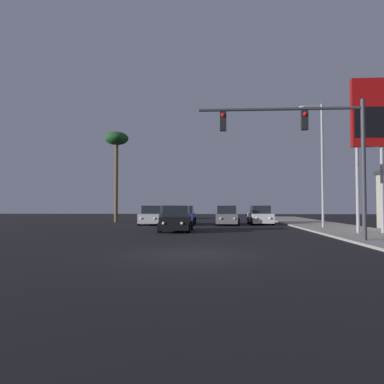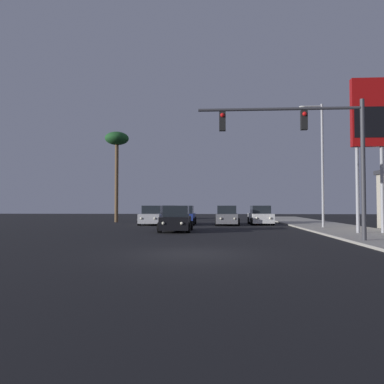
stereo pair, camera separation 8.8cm
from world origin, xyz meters
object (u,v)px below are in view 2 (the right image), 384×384
at_px(car_white, 260,216).
at_px(street_lamp, 321,158).
at_px(car_blue, 184,216).
at_px(car_black, 176,220).
at_px(car_grey, 227,216).
at_px(car_silver, 152,216).
at_px(traffic_light_mast, 314,140).
at_px(car_tan, 170,213).
at_px(palm_tree_mid, 117,144).
at_px(gas_station_sign, 369,121).

distance_m(car_white, street_lamp, 8.30).
bearing_deg(car_white, car_blue, 5.27).
height_order(car_black, car_grey, same).
xyz_separation_m(car_silver, car_grey, (6.54, -0.01, 0.00)).
relative_size(car_silver, traffic_light_mast, 0.56).
xyz_separation_m(car_tan, palm_tree_mid, (-4.33, -9.28, 7.21)).
height_order(car_black, traffic_light_mast, traffic_light_mast).
xyz_separation_m(car_silver, gas_station_sign, (14.48, -10.46, 5.86)).
height_order(car_white, traffic_light_mast, traffic_light_mast).
relative_size(car_black, car_grey, 1.00).
height_order(car_blue, car_tan, same).
distance_m(car_blue, street_lamp, 12.47).
bearing_deg(street_lamp, car_black, -163.14).
distance_m(car_blue, car_silver, 2.79).
height_order(car_white, palm_tree_mid, palm_tree_mid).
bearing_deg(street_lamp, gas_station_sign, -76.74).
relative_size(car_black, traffic_light_mast, 0.56).
relative_size(car_grey, palm_tree_mid, 0.47).
bearing_deg(car_black, car_silver, -71.29).
bearing_deg(street_lamp, car_blue, 153.18).
bearing_deg(car_tan, car_black, 99.21).
xyz_separation_m(car_tan, car_grey, (6.67, -13.88, 0.00)).
distance_m(car_silver, car_grey, 6.54).
bearing_deg(car_grey, traffic_light_mast, 105.36).
bearing_deg(palm_tree_mid, car_blue, -31.05).
bearing_deg(car_silver, car_grey, 179.41).
height_order(car_grey, car_white, same).
distance_m(car_blue, gas_station_sign, 16.91).
height_order(car_blue, car_white, same).
xyz_separation_m(car_silver, traffic_light_mast, (10.12, -15.12, 3.98)).
height_order(car_grey, gas_station_sign, gas_station_sign).
relative_size(car_silver, gas_station_sign, 0.48).
distance_m(car_silver, car_white, 9.61).
xyz_separation_m(street_lamp, palm_tree_mid, (-17.66, 9.63, 2.86)).
bearing_deg(car_tan, car_blue, 103.23).
distance_m(car_black, traffic_light_mast, 10.76).
bearing_deg(car_silver, street_lamp, 158.59).
bearing_deg(car_tan, palm_tree_mid, 66.20).
distance_m(gas_station_sign, palm_tree_mid, 24.23).
distance_m(car_white, traffic_light_mast, 16.62).
distance_m(traffic_light_mast, gas_station_sign, 6.65).
height_order(car_grey, palm_tree_mid, palm_tree_mid).
bearing_deg(car_black, car_tan, -83.31).
bearing_deg(gas_station_sign, car_grey, 127.20).
relative_size(car_blue, traffic_light_mast, 0.56).
bearing_deg(car_silver, car_blue, -175.70).
distance_m(car_blue, traffic_light_mast, 17.48).
bearing_deg(car_grey, street_lamp, 145.00).
relative_size(car_silver, street_lamp, 0.48).
distance_m(car_tan, palm_tree_mid, 12.53).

